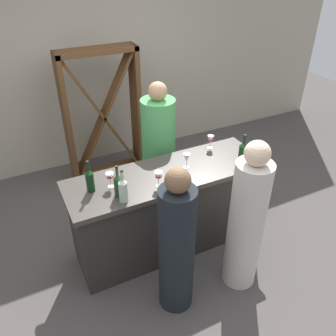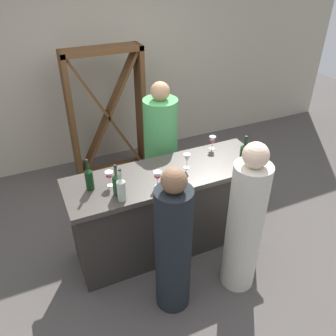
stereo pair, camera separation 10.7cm
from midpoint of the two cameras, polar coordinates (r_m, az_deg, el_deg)
ground_plane at (r=3.93m, az=-0.79°, el=-12.25°), size 12.00×12.00×0.00m
back_wall at (r=5.05m, az=-12.28°, el=16.19°), size 8.00×0.10×2.80m
bar_counter at (r=3.61m, az=-0.85°, el=-6.91°), size 1.97×0.64×0.94m
wine_rack at (r=4.70m, az=-11.21°, el=8.20°), size 1.00×0.28×1.75m
wine_bottle_leftmost_dark_green at (r=3.11m, az=-13.60°, el=-1.89°), size 0.07×0.07×0.30m
wine_bottle_second_left_olive_green at (r=3.01m, az=-9.15°, el=-2.69°), size 0.07×0.07×0.30m
wine_bottle_center_clear_pale at (r=2.94m, az=-8.37°, el=-3.49°), size 0.08×0.08×0.31m
wine_bottle_second_right_dark_green at (r=3.51m, az=11.26°, el=2.62°), size 0.08×0.08×0.30m
wine_glass_near_left at (r=3.07m, az=-0.43°, el=-1.68°), size 0.07×0.07×0.14m
wine_glass_near_center at (r=3.09m, az=-2.54°, el=-1.45°), size 0.08×0.08×0.15m
wine_glass_near_right at (r=3.35m, az=2.16°, el=1.59°), size 0.07×0.07×0.15m
wine_glass_far_left at (r=3.13m, az=-10.41°, el=-1.48°), size 0.07×0.07×0.15m
wine_glass_far_center at (r=3.71m, az=6.13°, el=4.57°), size 0.07×0.07×0.15m
person_left_guest at (r=2.95m, az=0.35°, el=-12.81°), size 0.34×0.34×1.44m
person_center_guest at (r=3.17m, az=11.70°, el=-8.75°), size 0.35×0.35×1.52m
person_server_behind at (r=4.02m, az=-2.29°, el=2.17°), size 0.43×0.43×1.60m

